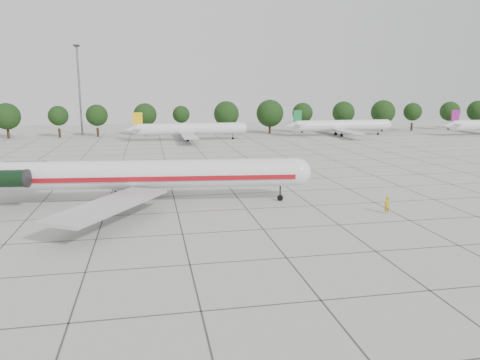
{
  "coord_description": "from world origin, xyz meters",
  "views": [
    {
      "loc": [
        -10.82,
        -51.29,
        13.99
      ],
      "look_at": [
        -0.84,
        -0.16,
        3.5
      ],
      "focal_mm": 35.0,
      "sensor_mm": 36.0,
      "label": 1
    }
  ],
  "objects": [
    {
      "name": "bg_airliner_c",
      "position": [
        -0.26,
        71.33,
        2.91
      ],
      "size": [
        28.24,
        27.2,
        7.4
      ],
      "color": "silver",
      "rests_on": "ground"
    },
    {
      "name": "apron_joints",
      "position": [
        0.0,
        15.0,
        0.01
      ],
      "size": [
        170.0,
        170.0,
        0.02
      ],
      "primitive_type": "cube",
      "color": "#383838",
      "rests_on": "ground"
    },
    {
      "name": "ground",
      "position": [
        0.0,
        0.0,
        0.0
      ],
      "size": [
        260.0,
        260.0,
        0.0
      ],
      "primitive_type": "plane",
      "color": "#AAAAA3",
      "rests_on": "ground"
    },
    {
      "name": "floodlight_mast",
      "position": [
        -30.0,
        92.0,
        14.28
      ],
      "size": [
        1.6,
        1.6,
        25.45
      ],
      "color": "slate",
      "rests_on": "ground"
    },
    {
      "name": "main_airliner",
      "position": [
        -13.9,
        5.22,
        3.63
      ],
      "size": [
        43.8,
        34.29,
        10.29
      ],
      "rotation": [
        0.0,
        0.0,
        -0.11
      ],
      "color": "silver",
      "rests_on": "ground"
    },
    {
      "name": "bg_airliner_d",
      "position": [
        43.35,
        74.6,
        2.91
      ],
      "size": [
        28.24,
        27.2,
        7.4
      ],
      "color": "silver",
      "rests_on": "ground"
    },
    {
      "name": "tree_line",
      "position": [
        -11.68,
        85.0,
        5.98
      ],
      "size": [
        249.86,
        8.44,
        10.22
      ],
      "color": "#332114",
      "rests_on": "ground"
    },
    {
      "name": "ground_crew",
      "position": [
        14.91,
        -4.89,
        0.99
      ],
      "size": [
        0.82,
        0.66,
        1.97
      ],
      "primitive_type": "imported",
      "rotation": [
        0.0,
        0.0,
        3.44
      ],
      "color": "#BA970A",
      "rests_on": "ground"
    }
  ]
}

